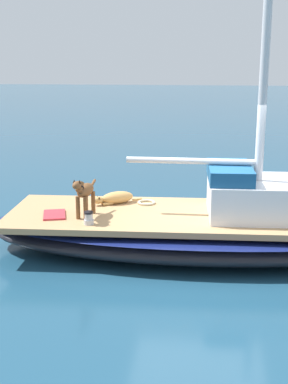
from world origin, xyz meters
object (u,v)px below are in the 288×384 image
object	(u,v)px
sailboat_main	(202,232)
dog_tan	(116,198)
deck_towel	(54,215)
deck_winch	(89,218)
coiled_rope	(146,202)
dog_brown	(84,192)

from	to	relation	value
sailboat_main	dog_tan	bearing A→B (deg)	-106.02
deck_towel	sailboat_main	bearing A→B (deg)	99.39
deck_towel	deck_winch	bearing A→B (deg)	60.00
dog_tan	coiled_rope	world-z (taller)	dog_tan
dog_brown	deck_towel	distance (m)	0.67
sailboat_main	dog_brown	xyz separation A→B (m)	(0.41, -1.94, 0.75)
dog_tan	deck_winch	world-z (taller)	dog_tan
sailboat_main	coiled_rope	world-z (taller)	coiled_rope
deck_winch	dog_brown	bearing A→B (deg)	-158.48
sailboat_main	deck_winch	xyz separation A→B (m)	(0.80, -1.79, 0.42)
deck_winch	deck_towel	bearing A→B (deg)	-120.00
dog_brown	deck_winch	bearing A→B (deg)	21.52
dog_brown	deck_winch	size ratio (longest dim) A/B	4.47
sailboat_main	dog_brown	size ratio (longest dim) A/B	7.83
dog_tan	coiled_rope	bearing A→B (deg)	96.62
dog_brown	deck_towel	world-z (taller)	dog_brown
dog_brown	deck_towel	size ratio (longest dim) A/B	1.68
deck_winch	coiled_rope	bearing A→B (deg)	149.80
sailboat_main	dog_tan	xyz separation A→B (m)	(-0.45, -1.58, 0.43)
dog_brown	dog_tan	distance (m)	0.99
sailboat_main	deck_towel	bearing A→B (deg)	-80.61
deck_towel	dog_brown	bearing A→B (deg)	89.48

